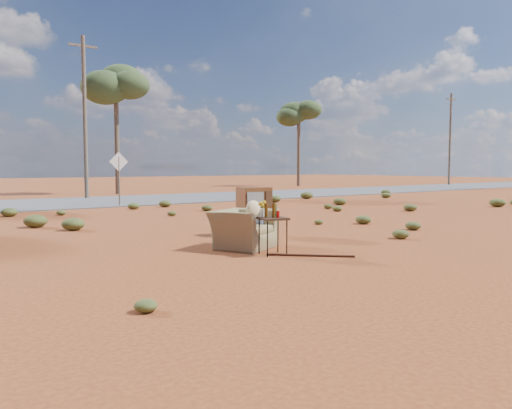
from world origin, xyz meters
TOP-DOWN VIEW (x-y plane):
  - ground at (0.00, 0.00)m, footprint 140.00×140.00m
  - highway at (0.00, 15.00)m, footprint 140.00×7.00m
  - armchair at (-0.51, 0.51)m, footprint 1.50×1.34m
  - tv_unit at (0.73, 1.86)m, footprint 0.79×0.68m
  - side_table at (-0.62, -0.44)m, footprint 0.58×0.58m
  - rusty_bar at (-0.18, -1.02)m, footprint 1.14×1.13m
  - road_sign at (1.50, 12.00)m, footprint 0.78×0.06m
  - eucalyptus_center at (5.00, 21.00)m, footprint 3.20×3.20m
  - eucalyptus_right at (22.00, 24.00)m, footprint 3.20×3.20m
  - utility_pole_center at (2.00, 17.50)m, footprint 1.40×0.20m
  - utility_pole_east at (34.00, 17.50)m, footprint 1.40×0.20m
  - scrub_patch at (-0.82, 4.41)m, footprint 17.49×8.07m

SIDE VIEW (x-z plane):
  - ground at x=0.00m, z-range 0.00..0.00m
  - highway at x=0.00m, z-range 0.00..0.04m
  - rusty_bar at x=-0.18m, z-range 0.00..0.04m
  - scrub_patch at x=-0.82m, z-range -0.03..0.30m
  - armchair at x=-0.51m, z-range -0.03..0.98m
  - side_table at x=-0.62m, z-range 0.22..1.18m
  - tv_unit at x=0.73m, z-range 0.27..1.39m
  - road_sign at x=1.50m, z-range 0.41..2.60m
  - utility_pole_center at x=2.00m, z-range 0.15..8.15m
  - utility_pole_east at x=34.00m, z-range 0.15..8.15m
  - eucalyptus_right at x=22.00m, z-range 2.39..9.49m
  - eucalyptus_center at x=5.00m, z-range 2.63..10.23m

